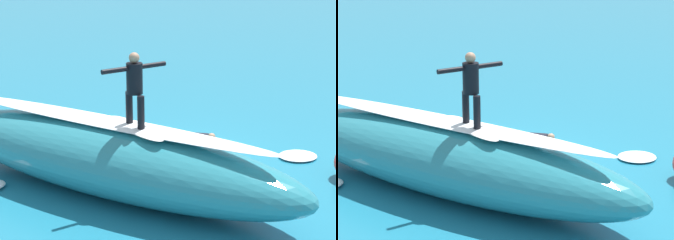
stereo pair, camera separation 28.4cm
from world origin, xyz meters
The scene contains 9 objects.
ground_plane centered at (0.00, 0.00, 0.00)m, with size 120.00×120.00×0.00m, color teal.
wave_crest centered at (0.40, 2.16, 0.75)m, with size 9.10×2.14×1.50m, color teal.
wave_foam_lip centered at (0.40, 2.16, 1.54)m, with size 7.74×0.75×0.08m, color white.
surfboard_riding centered at (-0.32, 2.24, 1.53)m, with size 1.95×0.49×0.06m, color silver.
surfer_riding centered at (-0.32, 2.24, 2.43)m, with size 0.82×1.26×1.50m.
surfboard_paddling centered at (-0.14, -1.24, 0.03)m, with size 1.92×0.56×0.07m, color silver.
surfer_paddling centered at (-0.02, -1.21, 0.19)m, with size 1.58×0.60×0.29m.
foam_patch_near centered at (-0.38, 0.72, 0.08)m, with size 0.82×0.59×0.15m, color white.
foam_patch_far centered at (-2.79, -1.48, 0.05)m, with size 0.95×0.82×0.09m, color white.
Camera 1 is at (-5.80, 12.43, 5.35)m, focal length 65.19 mm.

